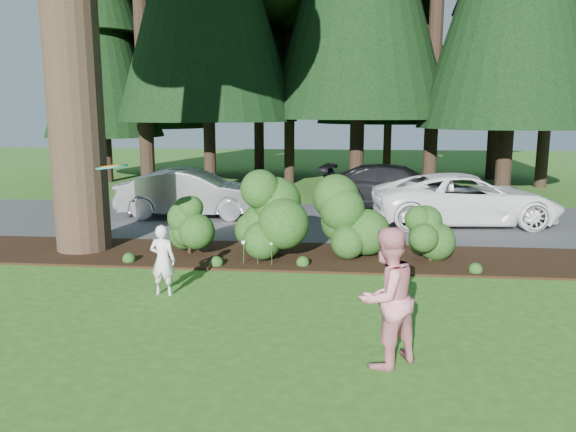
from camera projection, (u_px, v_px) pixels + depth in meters
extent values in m
plane|color=#295919|center=(254.00, 305.00, 9.54)|extent=(80.00, 80.00, 0.00)
cube|color=black|center=(277.00, 256.00, 12.71)|extent=(16.00, 2.50, 0.05)
cube|color=#38383A|center=(293.00, 220.00, 16.87)|extent=(22.00, 6.00, 0.03)
sphere|color=#1C3911|center=(189.00, 227.00, 12.74)|extent=(1.08, 1.08, 1.08)
cylinder|color=black|center=(190.00, 249.00, 12.83)|extent=(0.08, 0.08, 0.30)
sphere|color=#1C3911|center=(266.00, 218.00, 12.32)|extent=(1.35, 1.35, 1.35)
cylinder|color=black|center=(266.00, 253.00, 12.46)|extent=(0.08, 0.08, 0.30)
sphere|color=#1C3911|center=(348.00, 222.00, 12.46)|extent=(1.26, 1.26, 1.26)
cylinder|color=black|center=(348.00, 252.00, 12.58)|extent=(0.08, 0.08, 0.30)
sphere|color=#1C3911|center=(432.00, 230.00, 12.10)|extent=(1.17, 1.17, 1.17)
cylinder|color=black|center=(431.00, 256.00, 12.21)|extent=(0.08, 0.08, 0.30)
cylinder|color=#1C3911|center=(244.00, 255.00, 11.90)|extent=(0.01, 0.01, 0.50)
sphere|color=white|center=(244.00, 242.00, 11.85)|extent=(0.09, 0.09, 0.09)
cylinder|color=#1C3911|center=(258.00, 255.00, 11.87)|extent=(0.01, 0.01, 0.50)
sphere|color=white|center=(258.00, 243.00, 11.82)|extent=(0.09, 0.09, 0.09)
cylinder|color=#1C3911|center=(272.00, 256.00, 11.84)|extent=(0.01, 0.01, 0.50)
sphere|color=white|center=(272.00, 243.00, 11.79)|extent=(0.09, 0.09, 0.09)
cylinder|color=black|center=(80.00, 71.00, 23.26)|extent=(0.50, 0.50, 9.80)
cone|color=black|center=(75.00, 0.00, 22.75)|extent=(6.16, 6.16, 10.50)
cylinder|color=black|center=(143.00, 80.00, 23.57)|extent=(0.50, 0.50, 9.10)
cylinder|color=black|center=(215.00, 63.00, 23.64)|extent=(0.50, 0.50, 10.50)
cylinder|color=black|center=(282.00, 82.00, 22.04)|extent=(0.50, 0.50, 8.75)
cylinder|color=black|center=(359.00, 52.00, 22.50)|extent=(0.50, 0.50, 11.20)
cylinder|color=black|center=(430.00, 75.00, 23.34)|extent=(0.50, 0.50, 9.45)
cylinder|color=black|center=(503.00, 54.00, 21.50)|extent=(0.50, 0.50, 10.85)
cylinder|color=black|center=(551.00, 71.00, 23.31)|extent=(0.50, 0.50, 9.80)
cylinder|color=black|center=(151.00, 62.00, 27.39)|extent=(0.50, 0.50, 11.20)
cylinder|color=black|center=(261.00, 68.00, 26.42)|extent=(0.50, 0.50, 10.50)
cone|color=black|center=(260.00, 1.00, 25.87)|extent=(6.60, 6.60, 11.25)
cylinder|color=black|center=(388.00, 54.00, 26.69)|extent=(0.50, 0.50, 11.90)
cylinder|color=black|center=(498.00, 71.00, 25.87)|extent=(0.50, 0.50, 10.15)
cone|color=black|center=(503.00, 5.00, 25.34)|extent=(6.38, 6.38, 10.88)
imported|color=#AEAEB3|center=(192.00, 193.00, 17.24)|extent=(4.55, 1.78, 1.48)
imported|color=white|center=(466.00, 199.00, 16.12)|extent=(5.50, 2.96, 1.47)
imported|color=black|center=(397.00, 187.00, 18.66)|extent=(5.34, 2.91, 1.47)
imported|color=silver|center=(163.00, 260.00, 9.99)|extent=(0.50, 0.35, 1.28)
imported|color=red|center=(386.00, 297.00, 7.15)|extent=(1.12, 1.11, 1.82)
cylinder|color=#167C6E|center=(112.00, 167.00, 9.76)|extent=(0.55, 0.55, 0.09)
cylinder|color=orange|center=(112.00, 166.00, 9.76)|extent=(0.38, 0.38, 0.06)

